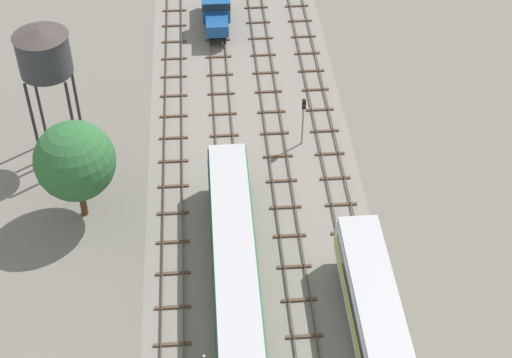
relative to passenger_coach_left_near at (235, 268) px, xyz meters
name	(u,v)px	position (x,y,z in m)	size (l,w,h in m)	color
ground_plane	(243,71)	(2.11, 26.62, -2.61)	(480.00, 480.00, 0.00)	slate
ballast_bed	(243,71)	(2.11, 26.62, -2.61)	(16.66, 176.00, 0.01)	gray
track_far_left	(174,67)	(-4.22, 27.62, -2.48)	(2.40, 126.00, 0.29)	#47382D
track_left	(219,65)	(0.00, 27.62, -2.48)	(2.40, 126.00, 0.29)	#47382D
track_centre_left	(265,63)	(4.22, 27.62, -2.48)	(2.40, 126.00, 0.29)	#47382D
track_centre	(309,61)	(8.44, 27.62, -2.48)	(2.40, 126.00, 0.29)	#47382D
passenger_coach_left_near	(235,268)	(0.00, 0.00, 0.00)	(2.96, 22.00, 3.80)	#286638
shunter_loco_left_mid	(216,9)	(0.00, 34.74, -0.60)	(2.74, 8.46, 3.10)	#194C8C
water_tower	(43,53)	(-13.11, 15.89, 6.93)	(4.14, 4.14, 11.51)	#2D2826
signal_post_mid	(303,115)	(6.33, 15.65, 0.35)	(0.28, 0.47, 4.60)	gray
lineside_tree_1	(75,161)	(-10.79, 8.62, 2.54)	(5.81, 5.81, 8.08)	#4C331E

